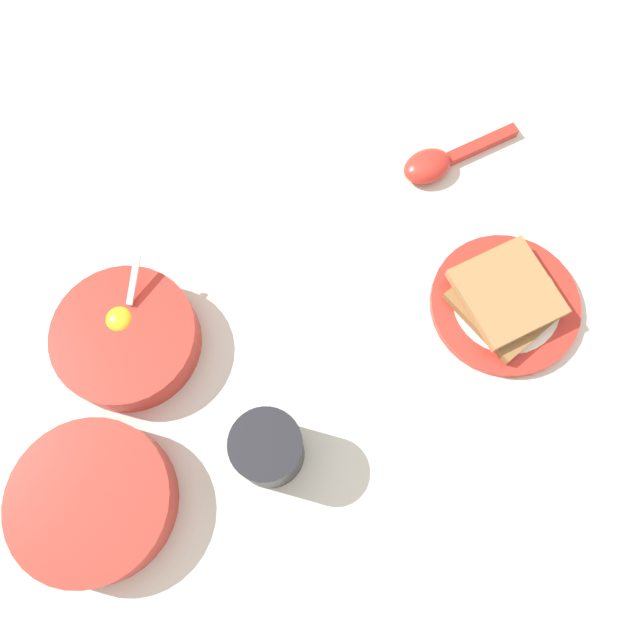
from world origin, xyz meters
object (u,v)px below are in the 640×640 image
object	(u,v)px
soup_spoon	(438,162)
toast_plate	(505,304)
egg_bowl	(127,338)
drinking_cup	(268,449)
toast_sandwich	(505,298)
congee_bowl	(93,501)

from	to	relation	value
soup_spoon	toast_plate	bearing A→B (deg)	26.81
egg_bowl	drinking_cup	size ratio (longest dim) A/B	2.00
toast_sandwich	soup_spoon	xyz separation A→B (m)	(-0.18, -0.09, -0.01)
egg_bowl	toast_sandwich	xyz separation A→B (m)	(-0.10, 0.42, 0.00)
toast_plate	congee_bowl	distance (m)	0.50
egg_bowl	soup_spoon	world-z (taller)	egg_bowl
toast_plate	congee_bowl	world-z (taller)	congee_bowl
egg_bowl	soup_spoon	distance (m)	0.43
soup_spoon	toast_sandwich	bearing A→B (deg)	25.37
soup_spoon	congee_bowl	size ratio (longest dim) A/B	0.92
toast_sandwich	soup_spoon	size ratio (longest dim) A/B	0.98
egg_bowl	toast_sandwich	size ratio (longest dim) A/B	1.08
soup_spoon	congee_bowl	distance (m)	0.56
soup_spoon	drinking_cup	xyz separation A→B (m)	(0.38, -0.16, 0.03)
toast_sandwich	congee_bowl	world-z (taller)	congee_bowl
toast_plate	toast_sandwich	bearing A→B (deg)	-78.89
soup_spoon	drinking_cup	size ratio (longest dim) A/B	1.89
congee_bowl	toast_sandwich	bearing A→B (deg)	123.49
soup_spoon	egg_bowl	bearing A→B (deg)	-50.30
drinking_cup	toast_sandwich	bearing A→B (deg)	129.81
toast_plate	toast_sandwich	size ratio (longest dim) A/B	1.16
toast_plate	congee_bowl	size ratio (longest dim) A/B	1.04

